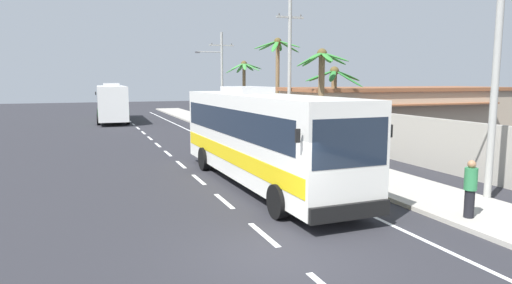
# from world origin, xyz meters

# --- Properties ---
(ground_plane) EXTENTS (160.00, 160.00, 0.00)m
(ground_plane) POSITION_xyz_m (0.00, 0.00, 0.00)
(ground_plane) COLOR #28282D
(sidewalk_kerb) EXTENTS (3.20, 90.00, 0.14)m
(sidewalk_kerb) POSITION_xyz_m (6.80, 10.00, 0.07)
(sidewalk_kerb) COLOR #A8A399
(sidewalk_kerb) RESTS_ON ground
(lane_markings) EXTENTS (3.84, 71.00, 0.01)m
(lane_markings) POSITION_xyz_m (2.23, 14.68, 0.00)
(lane_markings) COLOR white
(lane_markings) RESTS_ON ground
(boundary_wall) EXTENTS (0.24, 60.00, 2.36)m
(boundary_wall) POSITION_xyz_m (10.60, 14.00, 1.18)
(boundary_wall) COLOR #9E998E
(boundary_wall) RESTS_ON ground
(coach_bus_foreground) EXTENTS (3.15, 12.38, 3.81)m
(coach_bus_foreground) POSITION_xyz_m (2.06, 7.06, 1.98)
(coach_bus_foreground) COLOR silver
(coach_bus_foreground) RESTS_ON ground
(coach_bus_far_lane) EXTENTS (3.28, 11.85, 3.78)m
(coach_bus_far_lane) POSITION_xyz_m (-1.64, 37.84, 1.97)
(coach_bus_far_lane) COLOR white
(coach_bus_far_lane) RESTS_ON ground
(motorcycle_beside_bus) EXTENTS (0.56, 1.96, 1.61)m
(motorcycle_beside_bus) POSITION_xyz_m (3.40, 17.02, 0.65)
(motorcycle_beside_bus) COLOR black
(motorcycle_beside_bus) RESTS_ON ground
(pedestrian_near_kerb) EXTENTS (0.36, 0.36, 1.68)m
(pedestrian_near_kerb) POSITION_xyz_m (5.93, 0.46, 1.02)
(pedestrian_near_kerb) COLOR black
(pedestrian_near_kerb) RESTS_ON sidewalk_kerb
(utility_pole_nearest) EXTENTS (3.87, 0.24, 10.07)m
(utility_pole_nearest) POSITION_xyz_m (8.22, 1.98, 5.37)
(utility_pole_nearest) COLOR #9E9E99
(utility_pole_nearest) RESTS_ON ground
(utility_pole_mid) EXTENTS (1.93, 0.24, 9.31)m
(utility_pole_mid) POSITION_xyz_m (8.49, 18.19, 4.84)
(utility_pole_mid) COLOR #9E9E99
(utility_pole_mid) RESTS_ON ground
(utility_pole_far) EXTENTS (3.92, 0.24, 8.73)m
(utility_pole_far) POSITION_xyz_m (8.61, 34.40, 4.72)
(utility_pole_far) COLOR #9E9E99
(utility_pole_far) RESTS_ON ground
(palm_nearest) EXTENTS (2.84, 2.93, 5.82)m
(palm_nearest) POSITION_xyz_m (8.25, 13.41, 4.04)
(palm_nearest) COLOR brown
(palm_nearest) RESTS_ON ground
(palm_second) EXTENTS (3.66, 3.28, 7.22)m
(palm_second) POSITION_xyz_m (9.53, 22.54, 5.17)
(palm_second) COLOR brown
(palm_second) RESTS_ON ground
(palm_third) EXTENTS (4.02, 3.64, 4.92)m
(palm_third) POSITION_xyz_m (10.28, 15.52, 3.53)
(palm_third) COLOR brown
(palm_third) RESTS_ON ground
(palm_fourth) EXTENTS (3.69, 3.73, 5.92)m
(palm_fourth) POSITION_xyz_m (10.29, 32.23, 4.34)
(palm_fourth) COLOR brown
(palm_fourth) RESTS_ON ground
(roadside_building) EXTENTS (16.95, 7.15, 3.57)m
(roadside_building) POSITION_xyz_m (17.11, 18.05, 1.80)
(roadside_building) COLOR tan
(roadside_building) RESTS_ON ground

